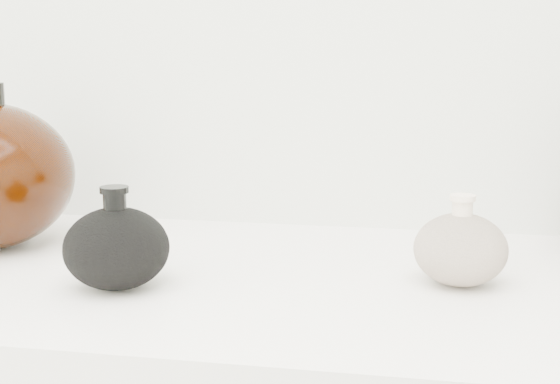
# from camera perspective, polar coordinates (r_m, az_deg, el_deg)

# --- Properties ---
(black_gourd_vase) EXTENTS (0.13, 0.13, 0.11)m
(black_gourd_vase) POSITION_cam_1_polar(r_m,az_deg,el_deg) (0.84, -11.87, -3.99)
(black_gourd_vase) COLOR black
(black_gourd_vase) RESTS_ON display_counter
(cream_gourd_vase) EXTENTS (0.10, 0.10, 0.10)m
(cream_gourd_vase) POSITION_cam_1_polar(r_m,az_deg,el_deg) (0.86, 13.07, -4.06)
(cream_gourd_vase) COLOR beige
(cream_gourd_vase) RESTS_ON display_counter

